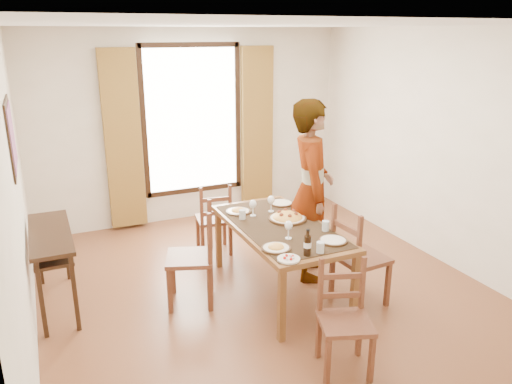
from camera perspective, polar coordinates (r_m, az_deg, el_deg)
name	(u,v)px	position (r m, az deg, el deg)	size (l,w,h in m)	color
ground	(266,291)	(5.43, 1.10, -11.23)	(5.00, 5.00, 0.00)	#5C2D1D
room_shell	(261,147)	(4.98, 0.52, 5.13)	(4.60, 5.10, 2.74)	white
console_table	(51,243)	(5.27, -22.38, -5.37)	(0.38, 1.20, 0.80)	black
dining_table	(280,231)	(5.14, 2.74, -4.50)	(0.89, 1.74, 0.76)	brown
chair_west	(194,259)	(5.06, -7.14, -7.57)	(0.58, 0.58, 1.03)	brown
chair_north	(214,221)	(6.16, -4.82, -3.28)	(0.46, 0.46, 0.91)	brown
chair_south	(344,321)	(4.19, 10.07, -14.35)	(0.52, 0.52, 0.92)	brown
chair_east	(358,260)	(5.09, 11.57, -7.57)	(0.49, 0.49, 1.04)	brown
man	(311,191)	(5.44, 6.31, 0.16)	(0.73, 0.85, 1.99)	gray
plate_sw	(276,246)	(4.55, 2.31, -6.23)	(0.27, 0.27, 0.05)	silver
plate_se	(333,239)	(4.76, 8.80, -5.32)	(0.27, 0.27, 0.05)	silver
plate_nw	(238,210)	(5.45, -2.03, -2.06)	(0.27, 0.27, 0.05)	silver
plate_ne	(281,202)	(5.71, 2.90, -1.12)	(0.27, 0.27, 0.05)	silver
pasta_platter	(288,215)	(5.24, 3.62, -2.66)	(0.40, 0.40, 0.10)	#B55717
caprese_plate	(289,258)	(4.36, 3.76, -7.50)	(0.20, 0.20, 0.04)	silver
wine_glass_a	(289,230)	(4.75, 3.74, -4.32)	(0.08, 0.08, 0.18)	white
wine_glass_b	(271,204)	(5.45, 1.75, -1.34)	(0.08, 0.08, 0.18)	white
wine_glass_c	(253,208)	(5.32, -0.35, -1.82)	(0.08, 0.08, 0.18)	white
tumbler_a	(326,226)	(5.00, 7.95, -3.85)	(0.07, 0.07, 0.10)	silver
tumbler_b	(242,214)	(5.25, -1.57, -2.57)	(0.07, 0.07, 0.10)	silver
tumbler_c	(320,247)	(4.51, 7.37, -6.28)	(0.07, 0.07, 0.10)	silver
wine_bottle	(308,242)	(4.42, 5.91, -5.73)	(0.07, 0.07, 0.25)	black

